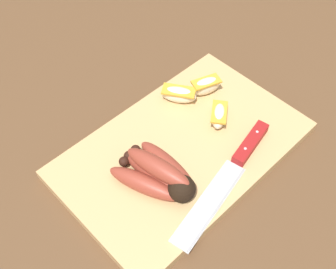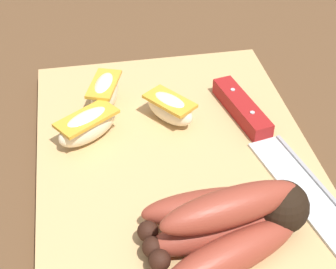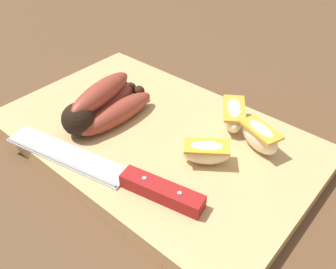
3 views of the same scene
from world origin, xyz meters
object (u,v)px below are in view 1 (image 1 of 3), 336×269
at_px(apple_wedge_near, 219,115).
at_px(banana_bunch, 159,174).
at_px(apple_wedge_far, 179,94).
at_px(chefs_knife, 237,163).
at_px(apple_wedge_middle, 206,86).

bearing_deg(apple_wedge_near, banana_bunch, 6.61).
height_order(banana_bunch, apple_wedge_far, banana_bunch).
distance_m(chefs_knife, apple_wedge_far, 0.18).
distance_m(banana_bunch, chefs_knife, 0.14).
distance_m(apple_wedge_near, apple_wedge_far, 0.09).
bearing_deg(banana_bunch, apple_wedge_middle, -157.44).
height_order(apple_wedge_near, apple_wedge_far, apple_wedge_far).
bearing_deg(apple_wedge_middle, apple_wedge_far, -22.60).
xyz_separation_m(apple_wedge_near, apple_wedge_middle, (-0.04, -0.07, 0.00)).
bearing_deg(banana_bunch, apple_wedge_far, -144.85).
height_order(banana_bunch, apple_wedge_near, banana_bunch).
height_order(apple_wedge_near, apple_wedge_middle, apple_wedge_middle).
relative_size(banana_bunch, apple_wedge_middle, 2.21).
bearing_deg(apple_wedge_middle, apple_wedge_near, 61.27).
distance_m(banana_bunch, apple_wedge_middle, 0.22).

